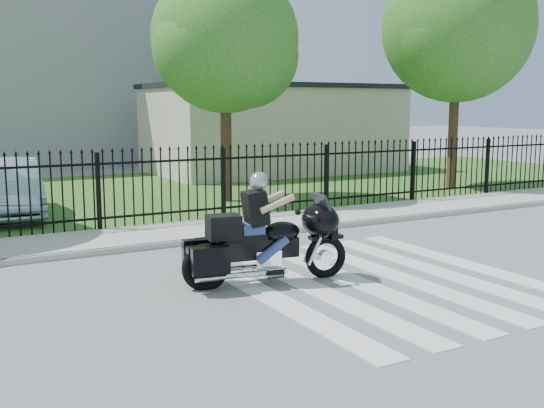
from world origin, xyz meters
TOP-DOWN VIEW (x-y plane):
  - ground at (0.00, 0.00)m, footprint 120.00×120.00m
  - crosswalk at (0.00, 0.00)m, footprint 5.00×5.50m
  - sidewalk at (0.00, 5.00)m, footprint 40.00×2.00m
  - curb at (0.00, 4.00)m, footprint 40.00×0.12m
  - grass_strip at (0.00, 12.00)m, footprint 40.00×12.00m
  - iron_fence at (0.00, 6.00)m, footprint 26.00×0.04m
  - tree_mid at (1.50, 9.00)m, footprint 4.20×4.20m
  - tree_right at (9.50, 8.00)m, footprint 5.00×5.00m
  - building_low at (7.00, 16.00)m, footprint 10.00×6.00m
  - building_low_roof at (7.00, 16.00)m, footprint 10.20×6.20m
  - motorcycle_rider at (-1.75, 0.78)m, footprint 2.75×1.17m
  - parked_car at (-4.48, 9.34)m, footprint 1.89×4.55m

SIDE VIEW (x-z plane):
  - ground at x=0.00m, z-range 0.00..0.00m
  - crosswalk at x=0.00m, z-range 0.00..0.01m
  - grass_strip at x=0.00m, z-range 0.00..0.02m
  - sidewalk at x=0.00m, z-range 0.00..0.12m
  - curb at x=0.00m, z-range 0.00..0.12m
  - motorcycle_rider at x=-1.75m, z-range -0.17..1.66m
  - parked_car at x=-4.48m, z-range 0.02..1.48m
  - iron_fence at x=0.00m, z-range 0.00..1.80m
  - building_low at x=7.00m, z-range 0.00..3.50m
  - building_low_roof at x=7.00m, z-range 3.50..3.70m
  - tree_mid at x=1.50m, z-range 1.28..8.06m
  - tree_right at x=9.50m, z-range 1.44..9.34m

